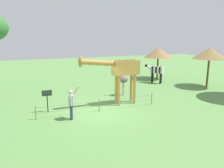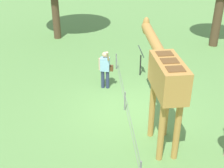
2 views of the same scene
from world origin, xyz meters
name	(u,v)px [view 1 (image 1 of 2)]	position (x,y,z in m)	size (l,w,h in m)	color
ground_plane	(98,110)	(0.00, 0.00, 0.00)	(60.00, 60.00, 0.00)	#60934C
giraffe	(121,70)	(-1.72, -0.69, 2.21)	(3.94, 0.77, 3.19)	#BC8942
visitor	(71,103)	(1.73, 0.79, 0.90)	(0.64, 0.59, 1.75)	navy
zebra	(156,71)	(-7.22, -5.28, 1.16)	(1.35, 1.61, 1.66)	black
ostrich	(123,80)	(-2.72, -2.51, 1.18)	(0.70, 0.56, 2.25)	#CC9E93
shade_hut_near	(158,52)	(-8.45, -6.94, 2.64)	(2.76, 2.76, 3.15)	brown
shade_hut_far	(210,53)	(-10.51, -2.41, 2.85)	(2.77, 2.77, 3.33)	brown
info_sign	(47,96)	(2.80, -0.81, 0.95)	(0.56, 0.21, 1.32)	black
wire_fence	(99,105)	(0.00, 0.19, 0.40)	(7.05, 0.05, 0.75)	slate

